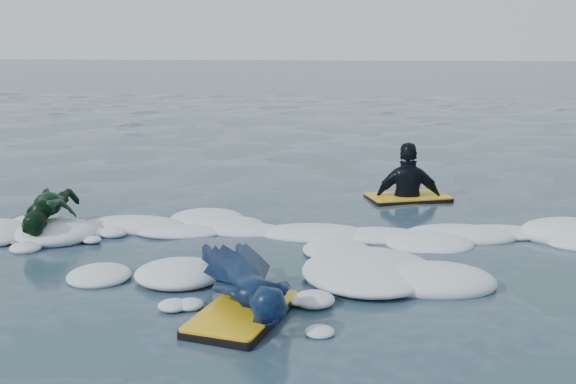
# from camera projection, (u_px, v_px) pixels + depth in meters

# --- Properties ---
(ground) EXTENTS (120.00, 120.00, 0.00)m
(ground) POSITION_uv_depth(u_px,v_px,m) (224.00, 277.00, 6.83)
(ground) COLOR #18273A
(ground) RESTS_ON ground
(foam_band) EXTENTS (12.00, 3.10, 0.30)m
(foam_band) POSITION_uv_depth(u_px,v_px,m) (241.00, 246.00, 7.84)
(foam_band) COLOR white
(foam_band) RESTS_ON ground
(prone_woman_unit) EXTENTS (1.23, 1.80, 0.44)m
(prone_woman_unit) POSITION_uv_depth(u_px,v_px,m) (246.00, 283.00, 5.99)
(prone_woman_unit) COLOR black
(prone_woman_unit) RESTS_ON ground
(prone_child_unit) EXTENTS (0.78, 1.34, 0.49)m
(prone_child_unit) POSITION_uv_depth(u_px,v_px,m) (51.00, 214.00, 8.20)
(prone_child_unit) COLOR black
(prone_child_unit) RESTS_ON ground
(waiting_rider_unit) EXTENTS (1.25, 0.94, 1.67)m
(waiting_rider_unit) POSITION_uv_depth(u_px,v_px,m) (408.00, 202.00, 9.96)
(waiting_rider_unit) COLOR black
(waiting_rider_unit) RESTS_ON ground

